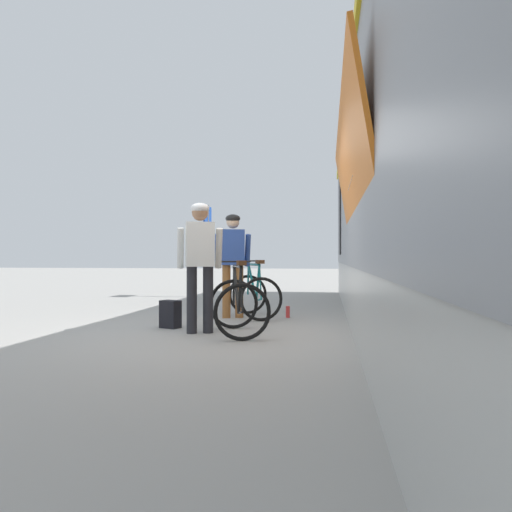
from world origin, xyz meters
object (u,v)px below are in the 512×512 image
(train_car, at_px, (502,167))
(bicycle_far_teal, at_px, (254,294))
(water_bottle_near_the_bikes, at_px, (288,312))
(backpack_on_platform, at_px, (170,314))
(platform_sign_post, at_px, (207,235))
(water_bottle_by_the_backpack, at_px, (189,320))
(cyclist_far_in_blue, at_px, (233,256))
(bicycle_near_black, at_px, (238,304))
(cyclist_near_in_white, at_px, (200,255))

(train_car, height_order, bicycle_far_teal, train_car)
(train_car, bearing_deg, water_bottle_near_the_bikes, 131.79)
(backpack_on_platform, height_order, platform_sign_post, platform_sign_post)
(backpack_on_platform, distance_m, water_bottle_by_the_backpack, 0.30)
(backpack_on_platform, xyz_separation_m, water_bottle_by_the_backpack, (0.25, 0.13, -0.10))
(bicycle_far_teal, xyz_separation_m, backpack_on_platform, (-1.02, -1.38, -0.20))
(platform_sign_post, bearing_deg, cyclist_far_in_blue, -69.54)
(bicycle_near_black, bearing_deg, train_car, -16.94)
(cyclist_near_in_white, height_order, bicycle_far_teal, cyclist_near_in_white)
(backpack_on_platform, xyz_separation_m, platform_sign_post, (-0.83, 5.29, 1.42))
(bicycle_near_black, distance_m, water_bottle_near_the_bikes, 1.95)
(train_car, height_order, backpack_on_platform, train_car)
(water_bottle_by_the_backpack, bearing_deg, bicycle_near_black, -33.40)
(bicycle_far_teal, relative_size, water_bottle_near_the_bikes, 6.40)
(bicycle_far_teal, bearing_deg, bicycle_near_black, -88.04)
(bicycle_near_black, bearing_deg, water_bottle_by_the_backpack, 146.60)
(backpack_on_platform, bearing_deg, water_bottle_by_the_backpack, 49.47)
(train_car, bearing_deg, platform_sign_post, 126.46)
(bicycle_near_black, xyz_separation_m, bicycle_far_teal, (-0.06, 1.80, 0.00))
(water_bottle_near_the_bikes, xyz_separation_m, water_bottle_by_the_backpack, (-1.34, -1.31, -0.00))
(water_bottle_by_the_backpack, xyz_separation_m, platform_sign_post, (-1.08, 5.16, 1.52))
(platform_sign_post, bearing_deg, bicycle_near_black, -71.51)
(cyclist_near_in_white, height_order, platform_sign_post, platform_sign_post)
(train_car, bearing_deg, bicycle_near_black, 163.06)
(bicycle_near_black, height_order, bicycle_far_teal, same)
(cyclist_far_in_blue, bearing_deg, train_car, -37.61)
(cyclist_far_in_blue, height_order, bicycle_near_black, cyclist_far_in_blue)
(water_bottle_near_the_bikes, bearing_deg, platform_sign_post, 122.11)
(train_car, xyz_separation_m, platform_sign_post, (-4.89, 6.62, -0.34))
(bicycle_far_teal, height_order, water_bottle_by_the_backpack, bicycle_far_teal)
(cyclist_near_in_white, bearing_deg, bicycle_near_black, -3.89)
(water_bottle_near_the_bikes, bearing_deg, cyclist_near_in_white, -119.67)
(bicycle_near_black, distance_m, backpack_on_platform, 1.18)
(cyclist_near_in_white, distance_m, water_bottle_near_the_bikes, 2.30)
(platform_sign_post, bearing_deg, bicycle_far_teal, -64.70)
(cyclist_near_in_white, xyz_separation_m, backpack_on_platform, (-0.55, 0.39, -0.85))
(train_car, xyz_separation_m, bicycle_near_black, (-2.98, 0.91, -1.56))
(cyclist_near_in_white, bearing_deg, water_bottle_near_the_bikes, 60.33)
(cyclist_far_in_blue, height_order, bicycle_far_teal, cyclist_far_in_blue)
(cyclist_near_in_white, relative_size, bicycle_far_teal, 1.40)
(bicycle_far_teal, bearing_deg, platform_sign_post, 115.30)
(backpack_on_platform, relative_size, water_bottle_near_the_bikes, 2.03)
(train_car, height_order, platform_sign_post, train_car)
(cyclist_far_in_blue, xyz_separation_m, water_bottle_by_the_backpack, (-0.42, -1.16, -0.96))
(bicycle_far_teal, xyz_separation_m, platform_sign_post, (-1.85, 3.91, 1.22))
(water_bottle_near_the_bikes, relative_size, water_bottle_by_the_backpack, 1.00)
(cyclist_far_in_blue, xyz_separation_m, backpack_on_platform, (-0.66, -1.29, -0.85))
(cyclist_near_in_white, distance_m, cyclist_far_in_blue, 1.68)
(train_car, xyz_separation_m, cyclist_far_in_blue, (-3.40, 2.62, -0.91))
(backpack_on_platform, distance_m, water_bottle_near_the_bikes, 2.14)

